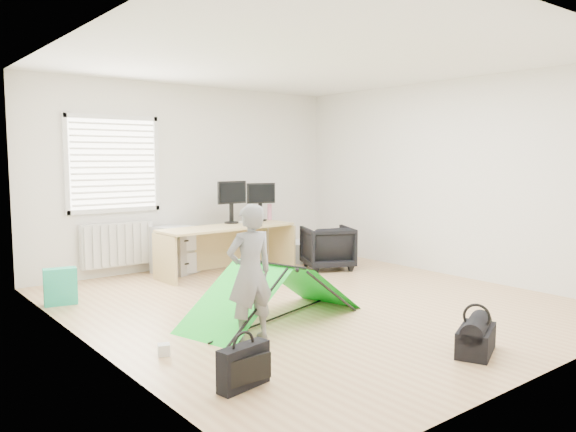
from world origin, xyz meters
TOP-DOWN VIEW (x-y plane):
  - ground at (0.00, 0.00)m, footprint 5.50×5.50m
  - back_wall at (0.00, 2.75)m, footprint 5.00×0.02m
  - window at (-1.20, 2.71)m, footprint 1.20×0.06m
  - radiator at (-1.20, 2.67)m, footprint 1.00×0.12m
  - desk at (0.11, 1.92)m, footprint 2.00×0.72m
  - filing_cabinet at (-0.46, 2.41)m, footprint 0.62×0.69m
  - monitor_left at (0.35, 2.19)m, footprint 0.48×0.11m
  - monitor_right at (0.88, 2.19)m, footprint 0.45×0.23m
  - keyboard at (0.63, 2.17)m, footprint 0.43×0.20m
  - thermos at (1.06, 2.20)m, footprint 0.09×0.09m
  - office_chair at (1.44, 1.27)m, footprint 0.91×0.92m
  - person at (-1.31, -0.70)m, footprint 0.48×0.34m
  - kite at (-0.78, -0.34)m, footprint 2.01×1.29m
  - storage_crate at (1.49, 2.03)m, footprint 0.65×0.57m
  - tote_bag at (-2.28, 1.62)m, footprint 0.37×0.22m
  - laptop_bag at (-1.95, -1.54)m, footprint 0.43×0.20m
  - white_box at (-2.10, -0.58)m, footprint 0.12×0.12m
  - duffel_bag at (-0.02, -2.17)m, footprint 0.57×0.45m

SIDE VIEW (x-z plane):
  - ground at x=0.00m, z-range 0.00..0.00m
  - white_box at x=-2.10m, z-range 0.00..0.10m
  - duffel_bag at x=-0.02m, z-range 0.00..0.22m
  - storage_crate at x=1.49m, z-range 0.00..0.30m
  - laptop_bag at x=-1.95m, z-range 0.00..0.31m
  - tote_bag at x=-2.28m, z-range 0.00..0.41m
  - kite at x=-0.78m, z-range 0.00..0.58m
  - office_chair at x=1.44m, z-range 0.00..0.63m
  - filing_cabinet at x=-0.46m, z-range 0.00..0.67m
  - desk at x=0.11m, z-range 0.00..0.67m
  - radiator at x=-1.20m, z-range 0.15..0.75m
  - person at x=-1.31m, z-range 0.00..1.23m
  - keyboard at x=0.63m, z-range 0.67..0.69m
  - thermos at x=1.06m, z-range 0.67..0.92m
  - monitor_right at x=0.88m, z-range 0.67..1.10m
  - monitor_left at x=0.35m, z-range 0.67..1.13m
  - back_wall at x=0.00m, z-range 0.00..2.70m
  - window at x=-1.20m, z-range 0.95..2.15m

